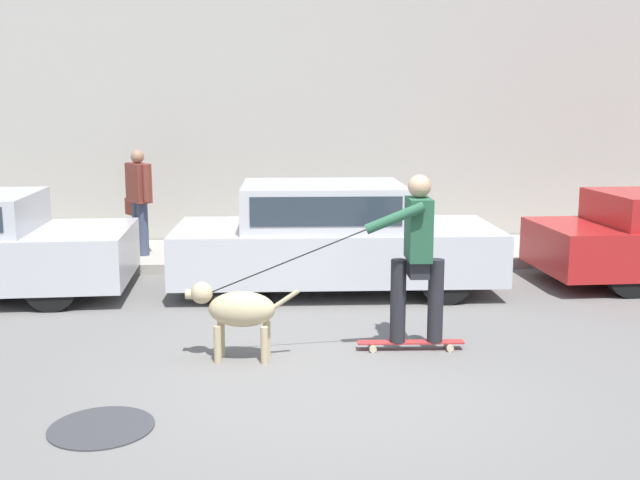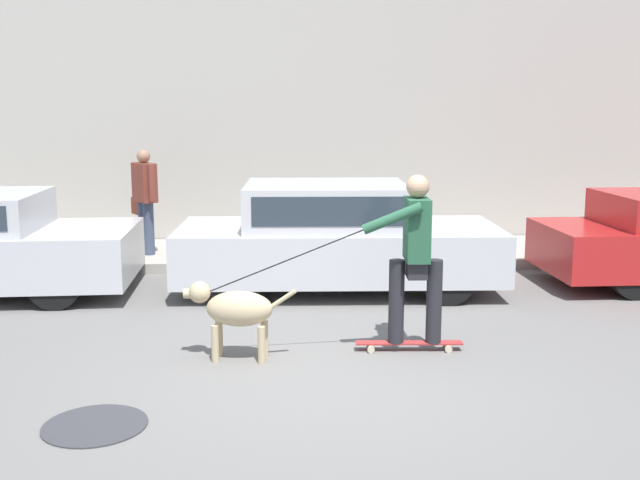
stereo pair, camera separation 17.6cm
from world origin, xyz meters
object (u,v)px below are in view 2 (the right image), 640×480
at_px(parked_car_1, 335,239).
at_px(pedestrian_with_bag, 145,197).
at_px(dog, 235,309).
at_px(skateboarder, 415,252).

height_order(parked_car_1, pedestrian_with_bag, pedestrian_with_bag).
xyz_separation_m(parked_car_1, dog, (-1.15, -2.69, -0.18)).
xyz_separation_m(dog, pedestrian_with_bag, (-1.57, 4.53, 0.52)).
relative_size(parked_car_1, skateboarder, 1.65).
bearing_deg(parked_car_1, pedestrian_with_bag, 148.20).
height_order(skateboarder, pedestrian_with_bag, pedestrian_with_bag).
distance_m(dog, pedestrian_with_bag, 4.82).
xyz_separation_m(dog, skateboarder, (1.71, 0.15, 0.49)).
bearing_deg(skateboarder, parked_car_1, -74.53).
distance_m(parked_car_1, dog, 2.93).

